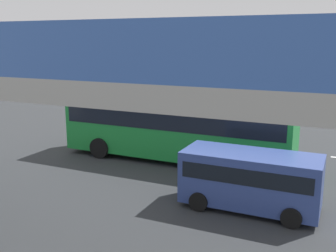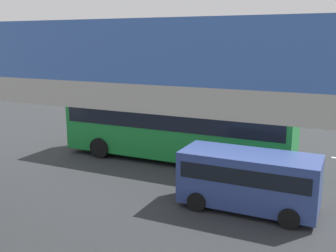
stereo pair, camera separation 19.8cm
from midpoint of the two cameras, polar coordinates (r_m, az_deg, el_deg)
ground at (r=20.36m, az=2.04°, el=-4.66°), size 80.00×80.00×0.00m
city_bus at (r=19.61m, az=1.36°, el=0.37°), size 11.54×2.85×3.15m
parked_van at (r=14.45m, az=11.93°, el=-7.21°), size 4.80×2.17×2.05m
traffic_sign at (r=26.24m, az=-2.76°, el=3.42°), size 0.08×0.60×2.80m
lane_dash_left at (r=22.52m, az=15.04°, el=-3.41°), size 2.00×0.20×0.01m
lane_dash_centre at (r=23.49m, az=5.41°, el=-2.38°), size 2.00×0.20×0.01m
lane_dash_right at (r=25.08m, az=-3.22°, el=-1.40°), size 2.00×0.20×0.01m
lane_dash_rightmost at (r=27.17m, az=-10.66°, el=-0.53°), size 2.00×0.20×0.01m
pedestrian_overpass at (r=10.61m, az=-21.12°, el=4.22°), size 26.47×2.60×6.29m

